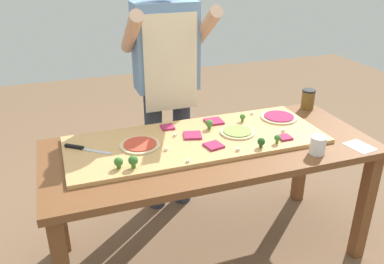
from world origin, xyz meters
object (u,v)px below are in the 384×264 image
Objects in this scene: pizza_slice_center at (193,135)px; sauce_jar at (308,99)px; cheese_crumble_e at (238,149)px; cook_center at (167,74)px; broccoli_floret_back_mid at (209,124)px; pizza_slice_far_right at (285,137)px; cheese_crumble_d at (252,113)px; prep_table at (211,160)px; broccoli_floret_front_mid at (118,162)px; pizza_whole_beet_magenta at (279,117)px; broccoli_floret_center_left at (261,142)px; chefs_knife at (81,148)px; pizza_whole_pesto_green at (237,132)px; recipe_note at (360,146)px; pizza_slice_near_left at (168,127)px; cheese_crumble_b at (166,149)px; pizza_slice_near_right at (214,121)px; cheese_crumble_c at (175,135)px; pizza_whole_tomato_red at (140,145)px; cheese_crumble_a at (283,131)px; flour_cup at (318,146)px; broccoli_floret_front_right at (277,138)px; cheese_crumble_f at (188,161)px; pizza_slice_far_left at (214,146)px; broccoli_floret_back_left at (133,161)px.

sauce_jar is at bearing 12.36° from pizza_slice_center.
pizza_slice_center is at bearing 123.66° from cheese_crumble_e.
broccoli_floret_back_mid is at bearing -73.16° from cook_center.
pizza_slice_far_right is 0.38m from cheese_crumble_d.
prep_table is 0.56m from broccoli_floret_front_mid.
cheese_crumble_d is 0.42m from sauce_jar.
pizza_whole_beet_magenta reaches higher than pizza_slice_center.
broccoli_floret_center_left is (-0.18, -0.05, 0.03)m from pizza_slice_far_right.
chefs_knife is at bearing 175.71° from pizza_slice_center.
pizza_whole_pesto_green is 0.67m from recipe_note.
pizza_slice_near_left is 4.76× the size of cheese_crumble_d.
prep_table is at bearing 3.46° from cheese_crumble_b.
pizza_slice_near_left is 0.29m from cheese_crumble_b.
pizza_whole_pesto_green is 12.40× the size of cheese_crumble_e.
cheese_crumble_c is at bearing -158.56° from pizza_slice_near_right.
pizza_whole_tomato_red is 13.39× the size of cheese_crumble_a.
pizza_whole_pesto_green is 0.45m from flour_cup.
cheese_crumble_d is at bearing 24.30° from cheese_crumble_b.
pizza_slice_near_right is at bearing 119.66° from broccoli_floret_front_right.
prep_table is 31.40× the size of broccoli_floret_front_mid.
pizza_slice_near_right is at bearing 34.62° from cheese_crumble_b.
pizza_slice_near_left is 4.86× the size of cheese_crumble_b.
pizza_slice_near_right is at bearing -2.25° from pizza_slice_near_left.
flour_cup is at bearing -56.60° from cook_center.
cheese_crumble_b is 0.98× the size of cheese_crumble_d.
pizza_slice_near_left is (-0.36, 0.20, -0.00)m from pizza_whole_pesto_green.
broccoli_floret_center_left reaches higher than cheese_crumble_c.
pizza_slice_near_left is 0.05× the size of cook_center.
pizza_whole_tomato_red and cheese_crumble_d have the same top height.
cheese_crumble_b is (-0.67, 0.08, 0.00)m from pizza_slice_far_right.
recipe_note is at bearing -24.26° from cheese_crumble_c.
cheese_crumble_f is at bearing -9.36° from broccoli_floret_front_mid.
cheese_crumble_e is (-0.02, -0.39, 0.00)m from pizza_slice_near_right.
pizza_slice_far_left is 0.25m from cheese_crumble_c.
pizza_slice_far_left is at bearing 138.80° from cheese_crumble_e.
cheese_crumble_c is at bearing 151.68° from broccoli_floret_front_right.
pizza_slice_far_right is at bearing 28.77° from broccoli_floret_front_right.
recipe_note is (1.30, -0.17, -0.05)m from broccoli_floret_front_mid.
pizza_slice_far_right is 0.73× the size of flour_cup.
prep_table is 0.14m from pizza_slice_far_left.
pizza_whole_pesto_green is 2.08× the size of flour_cup.
pizza_slice_near_right is 0.44m from broccoli_floret_front_right.
cheese_crumble_e is (0.27, -0.40, 0.00)m from pizza_slice_near_left.
broccoli_floret_front_mid is (0.15, -0.27, 0.03)m from chefs_knife.
recipe_note is (1.45, -0.43, -0.03)m from chefs_knife.
sauce_jar is at bearing 43.56° from pizza_slice_far_right.
pizza_slice_near_left is 0.49m from broccoli_floret_back_left.
cook_center is at bearing 90.51° from pizza_slice_center.
cheese_crumble_c is at bearing 14.37° from pizza_whole_tomato_red.
pizza_whole_tomato_red is at bearing -174.27° from pizza_whole_beet_magenta.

